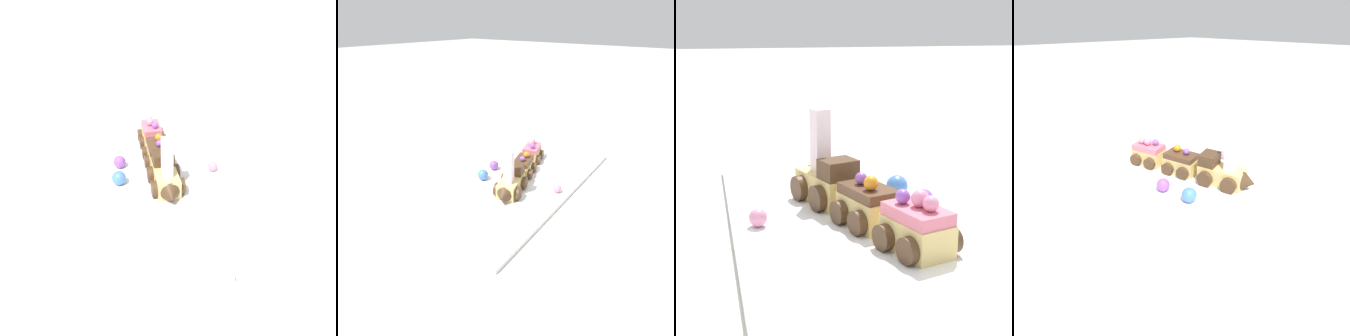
% 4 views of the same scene
% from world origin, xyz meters
% --- Properties ---
extents(ground_plane, '(10.00, 10.00, 0.00)m').
position_xyz_m(ground_plane, '(0.00, 0.00, 0.00)').
color(ground_plane, beige).
extents(display_board, '(0.60, 0.34, 0.01)m').
position_xyz_m(display_board, '(0.00, 0.00, 0.01)').
color(display_board, white).
rests_on(display_board, ground_plane).
extents(cake_train_locomotive, '(0.13, 0.09, 0.13)m').
position_xyz_m(cake_train_locomotive, '(0.08, 0.04, 0.04)').
color(cake_train_locomotive, '#E5C675').
rests_on(cake_train_locomotive, display_board).
extents(cake_car_chocolate, '(0.09, 0.09, 0.07)m').
position_xyz_m(cake_car_chocolate, '(-0.03, 0.01, 0.04)').
color(cake_car_chocolate, '#E5C675').
rests_on(cake_car_chocolate, display_board).
extents(cake_car_strawberry, '(0.09, 0.09, 0.07)m').
position_xyz_m(cake_car_strawberry, '(-0.12, -0.02, 0.04)').
color(cake_car_strawberry, '#E5C675').
rests_on(cake_car_strawberry, display_board).
extents(gumball_blue, '(0.03, 0.03, 0.03)m').
position_xyz_m(gumball_blue, '(0.07, -0.07, 0.03)').
color(gumball_blue, '#4C84E0').
rests_on(gumball_blue, display_board).
extents(gumball_pink, '(0.02, 0.02, 0.02)m').
position_xyz_m(gumball_pink, '(-0.00, 0.14, 0.02)').
color(gumball_pink, pink).
rests_on(gumball_pink, display_board).
extents(gumball_purple, '(0.03, 0.03, 0.03)m').
position_xyz_m(gumball_purple, '(0.01, -0.08, 0.03)').
color(gumball_purple, '#9956C6').
rests_on(gumball_purple, display_board).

